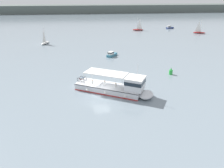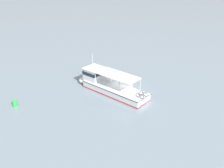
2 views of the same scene
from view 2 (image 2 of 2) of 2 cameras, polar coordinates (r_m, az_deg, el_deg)
ground_plane at (r=39.06m, az=2.83°, el=-1.47°), size 400.00×400.00×0.00m
ferry_main at (r=38.63m, az=-1.14°, el=-0.09°), size 12.53×9.08×5.32m
channel_buoy at (r=37.01m, az=-21.58°, el=-4.03°), size 0.70×0.70×1.40m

